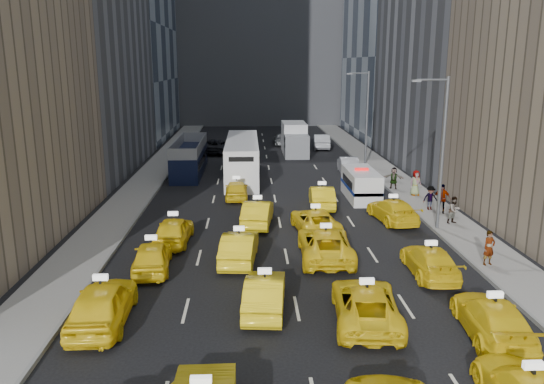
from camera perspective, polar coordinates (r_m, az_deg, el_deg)
The scene contains 36 objects.
ground at distance 20.32m, azimuth 3.19°, elevation -14.86°, with size 160.00×160.00×0.00m, color black.
sidewalk_west at distance 44.67m, azimuth -13.60°, elevation 0.85°, with size 3.00×90.00×0.15m, color gray.
sidewalk_east at distance 45.54m, azimuth 13.30°, elevation 1.11°, with size 3.00×90.00×0.15m, color gray.
curb_west at distance 44.41m, azimuth -11.77°, elevation 0.90°, with size 0.15×90.00×0.18m, color slate.
curb_east at distance 45.17m, azimuth 11.53°, elevation 1.12°, with size 0.15×90.00×0.18m, color slate.
streetlight_near at distance 32.11m, azimuth 17.71°, elevation 4.47°, with size 2.15×0.22×9.00m.
streetlight_far at distance 51.20m, azimuth 10.06°, elevation 8.12°, with size 2.15×0.22×9.00m.
taxi_4 at distance 21.52m, azimuth -17.76°, elevation -11.34°, with size 1.98×4.93×1.68m, color yellow.
taxi_5 at distance 21.65m, azimuth -0.79°, elevation -10.81°, with size 1.54×4.42×1.45m, color yellow.
taxi_6 at distance 21.07m, azimuth 10.06°, elevation -11.77°, with size 2.39×5.19×1.44m, color yellow.
taxi_7 at distance 21.28m, azimuth 22.64°, elevation -12.44°, with size 2.00×4.91×1.43m, color yellow.
taxi_8 at distance 26.14m, azimuth -12.78°, elevation -6.75°, with size 1.71×4.26×1.45m, color yellow.
taxi_9 at distance 26.67m, azimuth -3.54°, elevation -5.94°, with size 1.61×4.61×1.52m, color yellow.
taxi_10 at distance 27.15m, azimuth 5.75°, elevation -5.60°, with size 2.55×5.53×1.54m, color yellow.
taxi_11 at distance 26.12m, azimuth 16.62°, elevation -7.13°, with size 1.90×4.67×1.36m, color yellow.
taxi_12 at distance 29.72m, azimuth -10.53°, elevation -4.09°, with size 1.76×4.38×1.49m, color yellow.
taxi_13 at distance 32.52m, azimuth -1.56°, elevation -2.25°, with size 1.63×4.69×1.54m, color yellow.
taxi_14 at distance 31.25m, azimuth 4.67°, elevation -3.12°, with size 2.30×4.98×1.39m, color yellow.
taxi_15 at distance 34.14m, azimuth 12.85°, elevation -1.93°, with size 2.00×4.92×1.43m, color yellow.
taxi_16 at distance 38.87m, azimuth -3.84°, elevation 0.25°, with size 1.64×4.06×1.38m, color yellow.
taxi_17 at distance 36.69m, azimuth 5.37°, elevation -0.50°, with size 1.58×4.53×1.49m, color yellow.
nypd_van at distance 39.33m, azimuth 9.55°, elevation 0.76°, with size 2.65×5.52×2.28m.
double_decker at distance 48.34m, azimuth -8.85°, elevation 3.74°, with size 3.65×10.57×3.01m.
city_bus at distance 46.12m, azimuth -3.22°, elevation 3.61°, with size 4.29×13.11×3.33m.
box_truck at distance 58.13m, azimuth 2.45°, elevation 5.72°, with size 2.80×7.42×3.35m.
misc_car_0 at distance 48.59m, azimuth 8.18°, elevation 2.93°, with size 1.59×4.56×1.50m, color #AEAFB6.
misc_car_1 at distance 59.08m, azimuth -6.12°, elevation 4.93°, with size 2.59×5.62×1.56m, color black.
misc_car_2 at distance 64.95m, azimuth 1.05°, elevation 5.71°, with size 1.93×4.74×1.38m, color slate.
misc_car_3 at distance 60.73m, azimuth -3.15°, elevation 5.14°, with size 1.65×4.09×1.39m, color black.
misc_car_4 at distance 62.27m, azimuth 5.35°, elevation 5.45°, with size 1.78×5.09×1.68m, color #B3B6BC.
pedestrian_0 at distance 27.84m, azimuth 22.31°, elevation -5.57°, with size 0.63×0.41×1.72m, color gray.
pedestrian_1 at distance 34.17m, azimuth 19.00°, elevation -1.85°, with size 0.82×0.45×1.68m, color gray.
pedestrian_2 at distance 36.90m, azimuth 16.68°, elevation -0.61°, with size 1.04×0.43×1.61m, color gray.
pedestrian_3 at distance 36.30m, azimuth 17.78°, elevation -0.67°, with size 1.13×0.51×1.93m, color gray.
pedestrian_4 at distance 40.60m, azimuth 15.19°, elevation 0.96°, with size 0.92×0.50×1.88m, color gray.
pedestrian_5 at distance 42.36m, azimuth 12.95°, elevation 1.47°, with size 1.57×0.45×1.69m, color gray.
Camera 1 is at (-1.88, -17.76, 9.71)m, focal length 35.00 mm.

